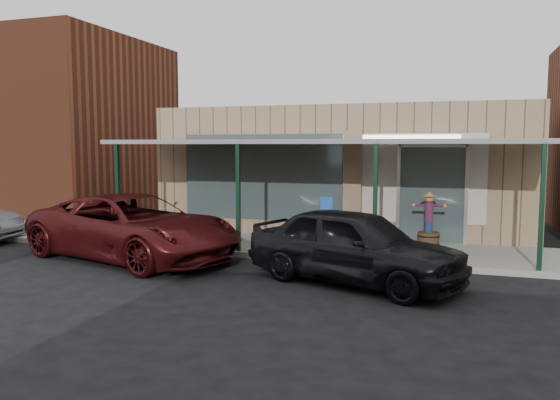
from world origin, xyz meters
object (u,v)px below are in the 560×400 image
(barrel_scarecrow, at_px, (429,228))
(barrel_pumpkin, at_px, (205,229))
(car_maroon, at_px, (133,227))
(handicap_sign, at_px, (326,218))
(parked_sedan, at_px, (354,246))

(barrel_scarecrow, relative_size, barrel_pumpkin, 1.84)
(barrel_pumpkin, bearing_deg, barrel_scarecrow, 5.51)
(barrel_scarecrow, height_order, car_maroon, barrel_scarecrow)
(handicap_sign, xyz_separation_m, car_maroon, (-4.81, -1.39, -0.27))
(barrel_scarecrow, xyz_separation_m, handicap_sign, (-2.45, -2.03, 0.44))
(barrel_scarecrow, bearing_deg, parked_sedan, -85.25)
(barrel_scarecrow, distance_m, parked_sedan, 4.34)
(barrel_pumpkin, relative_size, handicap_sign, 0.56)
(parked_sedan, xyz_separation_m, car_maroon, (-5.92, 0.70, 0.02))
(parked_sedan, relative_size, car_maroon, 0.85)
(parked_sedan, bearing_deg, barrel_pumpkin, 76.69)
(car_maroon, bearing_deg, barrel_scarecrow, -48.18)
(barrel_scarecrow, bearing_deg, barrel_pumpkin, -151.79)
(parked_sedan, bearing_deg, barrel_scarecrow, 2.46)
(barrel_pumpkin, distance_m, parked_sedan, 6.31)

